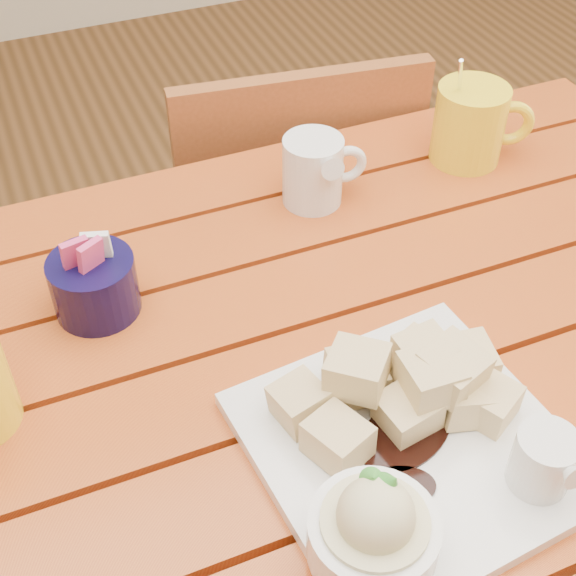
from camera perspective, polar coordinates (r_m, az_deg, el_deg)
name	(u,v)px	position (r m, az deg, el deg)	size (l,w,h in m)	color
table	(318,427)	(0.91, 2.17, -9.85)	(1.20, 0.79, 0.75)	maroon
dessert_plate	(409,448)	(0.73, 8.57, -11.16)	(0.30, 0.30, 0.11)	white
coffee_mug_right	(472,123)	(1.11, 12.93, 11.38)	(0.13, 0.09, 0.16)	yellow
cream_pitcher	(315,169)	(1.01, 1.93, 8.44)	(0.11, 0.09, 0.09)	white
sugar_caddy	(94,284)	(0.88, -13.63, 0.28)	(0.09, 0.09, 0.10)	black
chair_far	(285,232)	(1.44, -0.22, 4.03)	(0.43, 0.43, 0.82)	brown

